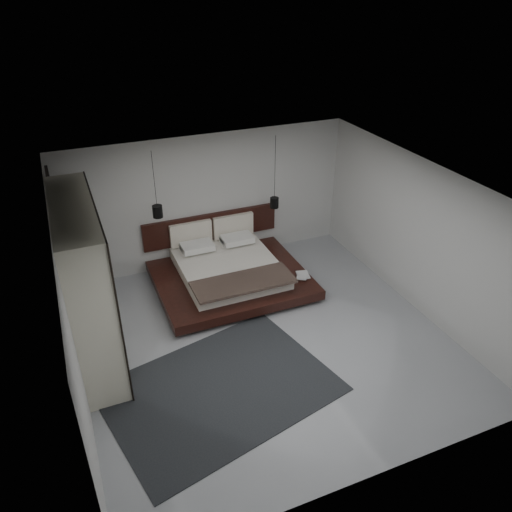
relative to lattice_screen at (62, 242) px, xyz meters
name	(u,v)px	position (x,y,z in m)	size (l,w,h in m)	color
floor	(265,339)	(2.95, -2.45, -1.30)	(6.00, 6.00, 0.00)	#989AA0
ceiling	(267,189)	(2.95, -2.45, 1.50)	(6.00, 6.00, 0.00)	white
wall_back	(208,200)	(2.95, 0.55, 0.10)	(6.00, 6.00, 0.00)	#B8B8B5
wall_front	(374,401)	(2.95, -5.45, 0.10)	(6.00, 6.00, 0.00)	#B8B8B5
wall_left	(69,314)	(-0.05, -2.45, 0.10)	(6.00, 6.00, 0.00)	#B8B8B5
wall_right	(419,237)	(5.95, -2.45, 0.10)	(6.00, 6.00, 0.00)	#B8B8B5
lattice_screen	(62,242)	(0.00, 0.00, 0.00)	(0.05, 0.90, 2.60)	black
bed	(229,271)	(2.97, -0.55, -1.00)	(2.94, 2.46, 1.10)	black
book_lower	(297,276)	(4.17, -1.22, -1.01)	(0.24, 0.32, 0.03)	#99724C
book_upper	(297,276)	(4.15, -1.26, -0.99)	(0.20, 0.27, 0.02)	#99724C
pendant_left	(158,211)	(1.76, -0.07, 0.33)	(0.19, 0.19, 1.29)	black
pendant_right	(274,202)	(4.17, -0.07, 0.10)	(0.18, 0.18, 1.51)	black
wardrobe	(86,285)	(0.25, -1.67, 0.03)	(0.64, 2.72, 2.67)	white
rug	(220,389)	(1.84, -3.28, -1.29)	(3.32, 2.37, 0.01)	black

